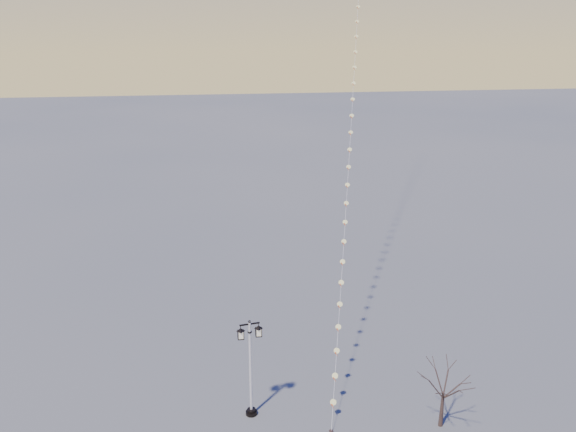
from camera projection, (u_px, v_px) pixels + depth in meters
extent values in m
cylinder|color=black|center=(251.00, 413.00, 32.85)|extent=(0.63, 0.63, 0.18)
cylinder|color=black|center=(251.00, 410.00, 32.79)|extent=(0.45, 0.45, 0.16)
cylinder|color=silver|center=(250.00, 366.00, 31.94)|extent=(0.15, 0.15, 5.30)
cylinder|color=black|center=(250.00, 332.00, 31.31)|extent=(0.23, 0.23, 0.07)
cube|color=black|center=(250.00, 324.00, 31.17)|extent=(1.07, 0.24, 0.07)
sphere|color=black|center=(249.00, 322.00, 31.13)|extent=(0.16, 0.16, 0.16)
pyramid|color=black|center=(241.00, 328.00, 31.09)|extent=(0.50, 0.50, 0.16)
cube|color=beige|center=(241.00, 334.00, 31.20)|extent=(0.29, 0.29, 0.38)
cube|color=black|center=(241.00, 338.00, 31.27)|extent=(0.34, 0.34, 0.05)
pyramid|color=black|center=(258.00, 326.00, 31.36)|extent=(0.50, 0.50, 0.16)
cube|color=beige|center=(259.00, 332.00, 31.47)|extent=(0.29, 0.29, 0.38)
cube|color=black|center=(259.00, 335.00, 31.53)|extent=(0.34, 0.34, 0.05)
cone|color=#342520|center=(442.00, 409.00, 31.64)|extent=(0.24, 0.24, 2.04)
cylinder|color=#2F211C|center=(331.00, 432.00, 31.28)|extent=(0.22, 0.22, 0.22)
cylinder|color=black|center=(331.00, 432.00, 31.27)|extent=(0.03, 0.03, 0.27)
cone|color=#FD5C1D|center=(355.00, 35.00, 48.20)|extent=(0.09, 0.09, 0.30)
cylinder|color=white|center=(332.00, 423.00, 31.11)|extent=(0.02, 0.02, 0.87)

